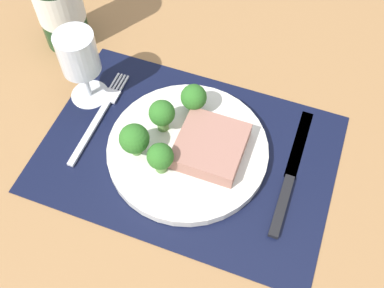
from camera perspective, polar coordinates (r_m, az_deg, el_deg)
name	(u,v)px	position (r cm, az deg, el deg)	size (l,w,h in cm)	color
ground_plane	(188,158)	(70.98, -0.54, -1.83)	(140.00, 110.00, 3.00)	#996D42
placemat	(188,153)	(69.56, -0.55, -1.14)	(44.63, 30.84, 0.30)	black
plate	(188,150)	(68.76, -0.55, -0.72)	(24.55, 24.55, 1.60)	silver
steak	(211,146)	(66.63, 2.36, -0.27)	(9.76, 10.13, 2.67)	#9E6B5B
broccoli_front_edge	(160,157)	(63.48, -4.03, -1.67)	(3.88, 3.88, 5.44)	#5B8942
broccoli_near_fork	(162,114)	(67.27, -3.83, 3.81)	(3.99, 3.99, 5.83)	#5B8942
broccoli_center	(194,98)	(69.34, 0.21, 5.88)	(4.06, 4.06, 5.48)	#5B8942
broccoli_back_left	(134,139)	(65.25, -7.31, 0.62)	(4.46, 4.46, 5.79)	#5B8942
fork	(99,116)	(74.55, -11.64, 3.53)	(2.40, 19.20, 0.50)	silver
knife	(289,180)	(68.23, 12.18, -4.49)	(1.80, 23.00, 0.80)	black
wine_glass	(79,58)	(71.62, -14.13, 10.56)	(6.31, 6.31, 13.42)	silver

